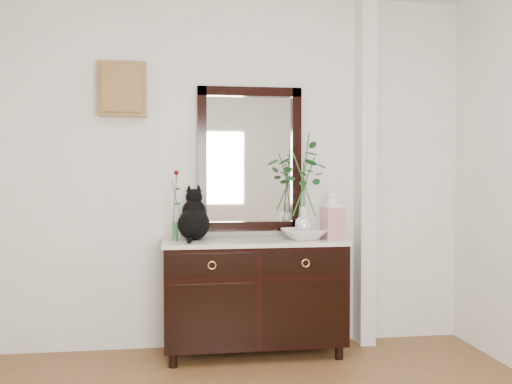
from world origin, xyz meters
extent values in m
cube|color=white|center=(0.00, 1.98, 1.35)|extent=(3.60, 0.04, 2.70)
cube|color=white|center=(1.00, 1.90, 1.35)|extent=(0.12, 0.20, 2.70)
cube|color=black|center=(0.10, 1.73, 0.46)|extent=(1.30, 0.50, 0.82)
cube|color=beige|center=(0.10, 1.73, 0.83)|extent=(1.33, 0.52, 0.03)
cube|color=black|center=(0.10, 1.97, 1.44)|extent=(0.80, 0.06, 1.10)
cube|color=white|center=(0.10, 1.98, 1.44)|extent=(0.66, 0.01, 0.96)
cube|color=brown|center=(-0.85, 1.94, 1.95)|extent=(0.35, 0.10, 0.40)
imported|color=silver|center=(0.46, 1.68, 0.89)|extent=(0.37, 0.37, 0.08)
camera|label=1|loc=(-0.49, -2.37, 1.34)|focal=40.00mm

